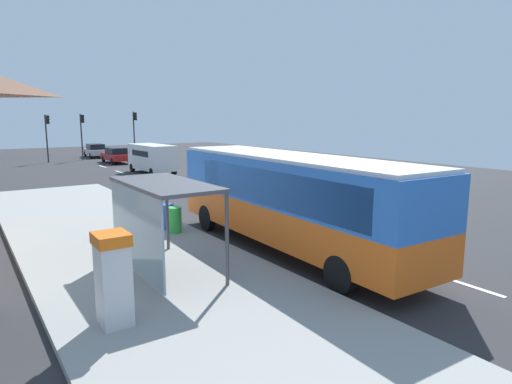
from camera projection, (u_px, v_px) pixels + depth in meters
ground_plane at (164, 188)px, 27.96m from camera, size 56.00×92.00×0.04m
sidewalk_platform at (124, 249)px, 14.60m from camera, size 6.20×30.00×0.18m
lane_stripe_seg_0 at (464, 284)px, 11.78m from camera, size 0.16×2.20×0.01m
lane_stripe_seg_1 at (333, 241)px, 15.86m from camera, size 0.16×2.20×0.01m
lane_stripe_seg_2 at (255, 216)px, 19.94m from camera, size 0.16×2.20×0.01m
lane_stripe_seg_3 at (204, 199)px, 24.01m from camera, size 0.16×2.20×0.01m
lane_stripe_seg_4 at (168, 188)px, 28.09m from camera, size 0.16×2.20×0.01m
lane_stripe_seg_5 at (140, 179)px, 32.17m from camera, size 0.16×2.20×0.01m
lane_stripe_seg_6 at (119, 172)px, 36.24m from camera, size 0.16×2.20×0.01m
lane_stripe_seg_7 at (103, 166)px, 40.32m from camera, size 0.16×2.20×0.01m
bus at (289, 196)px, 14.56m from camera, size 2.85×11.08×3.21m
white_van at (152, 157)px, 35.17m from camera, size 2.24×5.29×2.30m
sedan_near at (95, 150)px, 49.76m from camera, size 2.00×4.48×1.52m
sedan_far at (116, 155)px, 43.42m from camera, size 1.88×4.42×1.52m
ticket_machine at (113, 278)px, 8.98m from camera, size 0.66×0.76×1.94m
recycling_bin_green at (175, 220)px, 16.38m from camera, size 0.52×0.52×0.95m
recycling_bin_blue at (167, 216)px, 16.95m from camera, size 0.52×0.52×0.95m
traffic_light_near_side at (135, 128)px, 47.62m from camera, size 0.49×0.28×5.07m
traffic_light_far_side at (47, 131)px, 43.54m from camera, size 0.49×0.28×4.74m
traffic_light_median at (82, 129)px, 46.13m from camera, size 0.49×0.28×4.81m
bus_shelter at (154, 204)px, 11.85m from camera, size 1.80×4.00×2.50m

